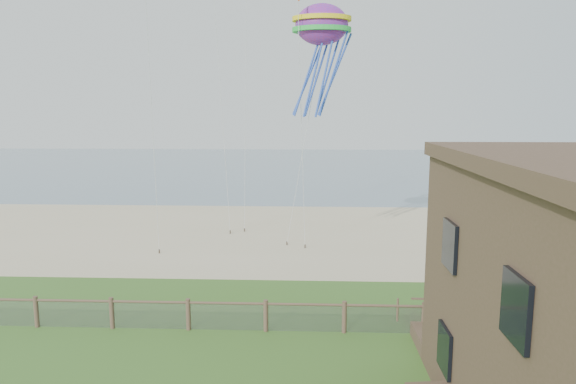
% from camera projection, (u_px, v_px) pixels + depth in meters
% --- Properties ---
extents(sand_beach, '(72.00, 20.00, 0.02)m').
position_uv_depth(sand_beach, '(286.00, 233.00, 35.53)').
color(sand_beach, tan).
rests_on(sand_beach, ground).
extents(ocean, '(160.00, 68.00, 0.02)m').
position_uv_depth(ocean, '(299.00, 166.00, 78.94)').
color(ocean, slate).
rests_on(ocean, ground).
extents(chainlink_fence, '(36.20, 0.20, 1.25)m').
position_uv_depth(chainlink_fence, '(266.00, 318.00, 19.65)').
color(chainlink_fence, brown).
rests_on(chainlink_fence, ground).
extents(octopus_kite, '(3.63, 2.97, 6.52)m').
position_uv_depth(octopus_kite, '(321.00, 57.00, 27.57)').
color(octopus_kite, red).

